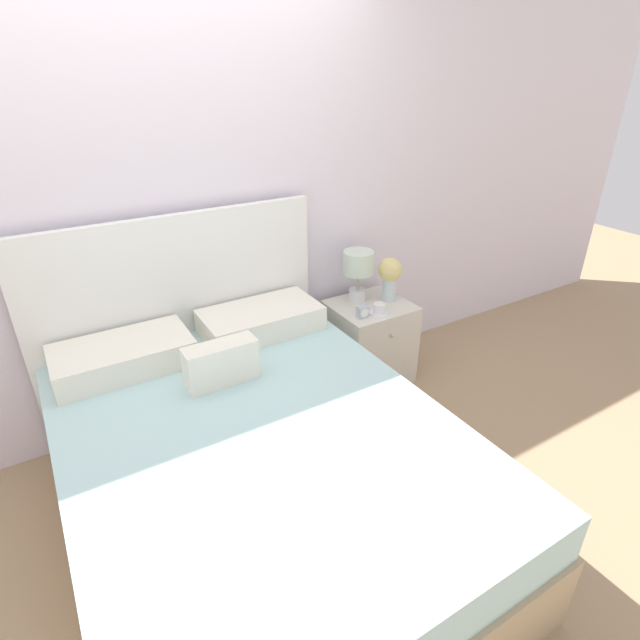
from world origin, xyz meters
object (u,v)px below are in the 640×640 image
Objects in this scene: table_lamp at (358,267)px; alarm_clock at (363,312)px; bed at (255,464)px; nightstand at (369,341)px; flower_vase at (390,274)px; teacup at (379,309)px.

alarm_clock is at bearing -116.99° from table_lamp.
bed reaches higher than nightstand.
nightstand is 1.61× the size of table_lamp.
bed is 27.26× the size of alarm_clock.
alarm_clock is at bearing -157.00° from flower_vase.
teacup is at bearing -88.51° from table_lamp.
table_lamp is (-0.04, 0.10, 0.51)m from nightstand.
table_lamp is at bearing 91.49° from teacup.
flower_vase is (0.19, -0.09, -0.06)m from table_lamp.
table_lamp is 0.22m from flower_vase.
alarm_clock is at bearing 30.10° from bed.
table_lamp is 0.32m from alarm_clock.
teacup is at bearing 26.99° from bed.
nightstand is 0.48m from flower_vase.
bed is at bearing -144.33° from table_lamp.
nightstand is 7.30× the size of alarm_clock.
bed reaches higher than teacup.
flower_vase is 2.48× the size of teacup.
table_lamp is (1.12, 0.80, 0.47)m from bed.
table_lamp is 2.93× the size of teacup.
flower_vase reaches higher than teacup.
bed reaches higher than alarm_clock.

